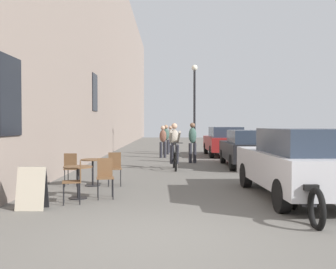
{
  "coord_description": "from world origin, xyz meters",
  "views": [
    {
      "loc": [
        0.17,
        -5.49,
        1.65
      ],
      "look_at": [
        0.17,
        14.57,
        1.14
      ],
      "focal_mm": 40.67,
      "sensor_mm": 36.0,
      "label": 1
    }
  ],
  "objects_px": {
    "cafe_table_near": "(78,175)",
    "cafe_chair_near_toward_wall": "(105,175)",
    "cafe_chair_near_toward_street": "(75,179)",
    "pedestrian_mid": "(163,140)",
    "sandwich_board_sign": "(32,188)",
    "cyclist_on_bicycle": "(175,147)",
    "pedestrian_near": "(193,140)",
    "parked_car_third": "(224,141)",
    "street_lamp": "(195,98)",
    "parked_motorcycle": "(303,195)",
    "parked_car_nearest": "(299,162)",
    "pedestrian_far": "(166,138)",
    "cafe_chair_mid_toward_wall": "(72,167)",
    "pedestrian_furthest": "(171,138)",
    "cafe_chair_mid_toward_street": "(115,166)",
    "cafe_table_mid": "(93,167)",
    "parked_car_second": "(247,148)"
  },
  "relations": [
    {
      "from": "cafe_chair_mid_toward_wall",
      "to": "pedestrian_furthest",
      "type": "distance_m",
      "value": 12.65
    },
    {
      "from": "cafe_table_mid",
      "to": "parked_car_nearest",
      "type": "bearing_deg",
      "value": -19.89
    },
    {
      "from": "pedestrian_mid",
      "to": "parked_car_third",
      "type": "relative_size",
      "value": 0.37
    },
    {
      "from": "cyclist_on_bicycle",
      "to": "parked_car_nearest",
      "type": "xyz_separation_m",
      "value": [
        2.69,
        -5.66,
        0.0
      ]
    },
    {
      "from": "sandwich_board_sign",
      "to": "parked_car_second",
      "type": "height_order",
      "value": "parked_car_second"
    },
    {
      "from": "cafe_table_near",
      "to": "cafe_chair_mid_toward_wall",
      "type": "bearing_deg",
      "value": 108.72
    },
    {
      "from": "cafe_chair_mid_toward_street",
      "to": "pedestrian_far",
      "type": "height_order",
      "value": "pedestrian_far"
    },
    {
      "from": "cafe_chair_near_toward_street",
      "to": "pedestrian_mid",
      "type": "distance_m",
      "value": 11.17
    },
    {
      "from": "pedestrian_furthest",
      "to": "parked_car_third",
      "type": "bearing_deg",
      "value": -40.33
    },
    {
      "from": "pedestrian_far",
      "to": "parked_motorcycle",
      "type": "relative_size",
      "value": 0.77
    },
    {
      "from": "cafe_chair_mid_toward_wall",
      "to": "parked_car_third",
      "type": "xyz_separation_m",
      "value": [
        5.57,
        9.95,
        0.28
      ]
    },
    {
      "from": "pedestrian_near",
      "to": "parked_motorcycle",
      "type": "xyz_separation_m",
      "value": [
        1.35,
        -9.66,
        -0.58
      ]
    },
    {
      "from": "cyclist_on_bicycle",
      "to": "pedestrian_furthest",
      "type": "distance_m",
      "value": 8.4
    },
    {
      "from": "sandwich_board_sign",
      "to": "pedestrian_furthest",
      "type": "distance_m",
      "value": 15.4
    },
    {
      "from": "pedestrian_mid",
      "to": "parked_car_third",
      "type": "bearing_deg",
      "value": 19.71
    },
    {
      "from": "cyclist_on_bicycle",
      "to": "pedestrian_far",
      "type": "xyz_separation_m",
      "value": [
        -0.35,
        6.96,
        0.12
      ]
    },
    {
      "from": "pedestrian_furthest",
      "to": "parked_car_nearest",
      "type": "relative_size",
      "value": 0.36
    },
    {
      "from": "cafe_chair_mid_toward_street",
      "to": "parked_car_nearest",
      "type": "distance_m",
      "value": 4.77
    },
    {
      "from": "pedestrian_near",
      "to": "parked_car_third",
      "type": "xyz_separation_m",
      "value": [
        1.92,
        3.72,
        -0.19
      ]
    },
    {
      "from": "cafe_chair_mid_toward_street",
      "to": "cyclist_on_bicycle",
      "type": "height_order",
      "value": "cyclist_on_bicycle"
    },
    {
      "from": "sandwich_board_sign",
      "to": "parked_car_nearest",
      "type": "bearing_deg",
      "value": 10.89
    },
    {
      "from": "cafe_chair_mid_toward_wall",
      "to": "parked_motorcycle",
      "type": "distance_m",
      "value": 6.06
    },
    {
      "from": "cyclist_on_bicycle",
      "to": "pedestrian_near",
      "type": "xyz_separation_m",
      "value": [
        0.82,
        2.29,
        0.17
      ]
    },
    {
      "from": "cafe_chair_near_toward_street",
      "to": "pedestrian_mid",
      "type": "relative_size",
      "value": 0.55
    },
    {
      "from": "street_lamp",
      "to": "parked_car_nearest",
      "type": "height_order",
      "value": "street_lamp"
    },
    {
      "from": "cafe_chair_near_toward_wall",
      "to": "parked_car_nearest",
      "type": "height_order",
      "value": "parked_car_nearest"
    },
    {
      "from": "parked_car_third",
      "to": "parked_car_nearest",
      "type": "bearing_deg",
      "value": -90.25
    },
    {
      "from": "parked_car_third",
      "to": "parked_motorcycle",
      "type": "relative_size",
      "value": 2.01
    },
    {
      "from": "cafe_table_near",
      "to": "cafe_chair_near_toward_wall",
      "type": "distance_m",
      "value": 0.6
    },
    {
      "from": "pedestrian_near",
      "to": "sandwich_board_sign",
      "type": "bearing_deg",
      "value": -112.32
    },
    {
      "from": "cafe_table_near",
      "to": "sandwich_board_sign",
      "type": "xyz_separation_m",
      "value": [
        -0.64,
        -1.09,
        -0.11
      ]
    },
    {
      "from": "sandwich_board_sign",
      "to": "pedestrian_mid",
      "type": "distance_m",
      "value": 11.84
    },
    {
      "from": "street_lamp",
      "to": "parked_motorcycle",
      "type": "xyz_separation_m",
      "value": [
        0.97,
        -13.92,
        -2.7
      ]
    },
    {
      "from": "cafe_chair_near_toward_wall",
      "to": "parked_car_nearest",
      "type": "distance_m",
      "value": 4.36
    },
    {
      "from": "parked_motorcycle",
      "to": "pedestrian_far",
      "type": "bearing_deg",
      "value": 99.96
    },
    {
      "from": "parked_motorcycle",
      "to": "parked_car_nearest",
      "type": "bearing_deg",
      "value": 73.13
    },
    {
      "from": "parked_car_second",
      "to": "pedestrian_furthest",
      "type": "bearing_deg",
      "value": 110.89
    },
    {
      "from": "cafe_chair_mid_toward_wall",
      "to": "cafe_chair_near_toward_wall",
      "type": "bearing_deg",
      "value": -54.31
    },
    {
      "from": "street_lamp",
      "to": "parked_motorcycle",
      "type": "height_order",
      "value": "street_lamp"
    },
    {
      "from": "cafe_chair_near_toward_wall",
      "to": "pedestrian_mid",
      "type": "xyz_separation_m",
      "value": [
        1.16,
        10.42,
        0.39
      ]
    },
    {
      "from": "parked_car_nearest",
      "to": "sandwich_board_sign",
      "type": "bearing_deg",
      "value": -169.11
    },
    {
      "from": "sandwich_board_sign",
      "to": "cafe_chair_near_toward_wall",
      "type": "bearing_deg",
      "value": 43.37
    },
    {
      "from": "cyclist_on_bicycle",
      "to": "pedestrian_far",
      "type": "distance_m",
      "value": 6.97
    },
    {
      "from": "pedestrian_mid",
      "to": "parked_car_nearest",
      "type": "bearing_deg",
      "value": -73.17
    },
    {
      "from": "cafe_chair_near_toward_wall",
      "to": "cafe_chair_mid_toward_street",
      "type": "distance_m",
      "value": 1.78
    },
    {
      "from": "cafe_chair_near_toward_wall",
      "to": "pedestrian_furthest",
      "type": "xyz_separation_m",
      "value": [
        1.57,
        13.98,
        0.38
      ]
    },
    {
      "from": "parked_car_nearest",
      "to": "pedestrian_furthest",
      "type": "bearing_deg",
      "value": 101.16
    },
    {
      "from": "parked_motorcycle",
      "to": "parked_car_second",
      "type": "bearing_deg",
      "value": 85.14
    },
    {
      "from": "parked_car_third",
      "to": "cafe_table_near",
      "type": "bearing_deg",
      "value": -113.17
    },
    {
      "from": "cafe_table_near",
      "to": "parked_car_third",
      "type": "height_order",
      "value": "parked_car_third"
    }
  ]
}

